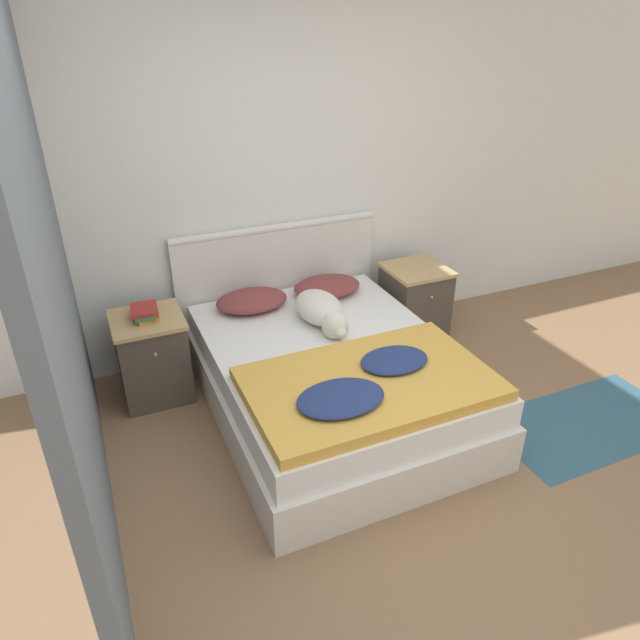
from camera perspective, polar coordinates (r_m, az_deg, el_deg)
The scene contains 13 objects.
ground_plane at distance 3.12m, azimuth 8.23°, elevation -20.33°, with size 16.00×16.00×0.00m, color #896647.
wall_back at distance 4.14m, azimuth -6.25°, elevation 13.46°, with size 9.00×0.06×2.55m.
wall_side_left at distance 2.94m, azimuth -25.05°, elevation 4.65°, with size 0.06×3.10×2.55m.
bed at distance 3.70m, azimuth 1.20°, elevation -6.02°, with size 1.48×1.92×0.48m.
headboard at distance 4.36m, azimuth -4.19°, elevation 3.67°, with size 1.56×0.06×0.98m.
nightstand_left at distance 3.99m, azimuth -16.40°, elevation -3.55°, with size 0.46×0.46×0.59m.
nightstand_right at distance 4.61m, azimuth 9.40°, elevation 1.79°, with size 0.46×0.46×0.59m.
pillow_left at distance 4.05m, azimuth -6.84°, elevation 1.96°, with size 0.51×0.37×0.12m.
pillow_right at distance 4.23m, azimuth 0.71°, elevation 3.38°, with size 0.51×0.37×0.12m.
quilt at distance 3.17m, azimuth 4.86°, elevation -6.33°, with size 1.36×0.84×0.12m.
dog at distance 3.81m, azimuth 0.17°, elevation 0.96°, with size 0.30×0.67×0.19m.
book_stack at distance 3.83m, azimuth -17.12°, elevation 0.74°, with size 0.18×0.23×0.07m.
rug at distance 4.10m, azimuth 25.15°, elevation -9.30°, with size 1.26×0.68×0.00m.
Camera 1 is at (-1.20, -1.69, 2.32)m, focal length 32.00 mm.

